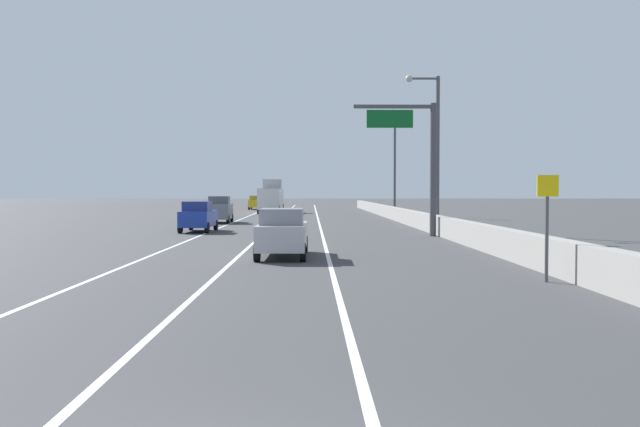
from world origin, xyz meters
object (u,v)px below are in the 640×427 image
at_px(overhead_sign_gantry, 420,152).
at_px(lamp_post_right_second, 433,142).
at_px(box_truck, 271,198).
at_px(car_blue_0, 198,217).
at_px(car_silver_2, 283,233).
at_px(lamp_post_right_third, 392,160).
at_px(car_yellow_1, 256,202).
at_px(speed_advisory_sign, 547,219).
at_px(car_gray_3, 220,210).

relative_size(overhead_sign_gantry, lamp_post_right_second, 0.77).
height_order(lamp_post_right_second, box_truck, lamp_post_right_second).
relative_size(car_blue_0, car_silver_2, 0.90).
relative_size(lamp_post_right_third, car_blue_0, 2.25).
distance_m(car_yellow_1, car_silver_2, 68.58).
bearing_deg(speed_advisory_sign, car_yellow_1, 100.59).
bearing_deg(car_gray_3, lamp_post_right_second, -39.53).
bearing_deg(lamp_post_right_third, box_truck, 139.77).
distance_m(car_blue_0, box_truck, 36.53).
distance_m(overhead_sign_gantry, box_truck, 42.32).
bearing_deg(car_silver_2, car_blue_0, 109.95).
bearing_deg(car_silver_2, speed_advisory_sign, -43.92).
height_order(overhead_sign_gantry, box_truck, overhead_sign_gantry).
xyz_separation_m(speed_advisory_sign, car_silver_2, (-7.70, 7.42, -0.82)).
bearing_deg(car_gray_3, box_truck, 83.64).
height_order(car_gray_3, box_truck, box_truck).
xyz_separation_m(speed_advisory_sign, lamp_post_right_third, (1.57, 49.45, 3.86)).
relative_size(car_yellow_1, box_truck, 0.50).
distance_m(car_yellow_1, car_gray_3, 39.85).
xyz_separation_m(car_gray_3, box_truck, (2.72, 24.40, 0.73)).
height_order(overhead_sign_gantry, lamp_post_right_third, lamp_post_right_third).
distance_m(overhead_sign_gantry, lamp_post_right_second, 4.44).
relative_size(speed_advisory_sign, car_blue_0, 0.69).
xyz_separation_m(car_silver_2, box_truck, (-3.49, 52.83, 0.85)).
relative_size(overhead_sign_gantry, lamp_post_right_third, 0.77).
xyz_separation_m(car_yellow_1, box_truck, (2.96, -15.45, 0.83)).
relative_size(lamp_post_right_second, car_blue_0, 2.25).
distance_m(overhead_sign_gantry, lamp_post_right_third, 30.11).
bearing_deg(car_blue_0, car_silver_2, -70.05).
relative_size(car_silver_2, car_gray_3, 1.11).
height_order(car_blue_0, box_truck, box_truck).
height_order(speed_advisory_sign, car_silver_2, speed_advisory_sign).
xyz_separation_m(lamp_post_right_third, car_gray_3, (-15.48, -13.60, -4.56)).
bearing_deg(car_yellow_1, lamp_post_right_second, -73.77).
relative_size(car_silver_2, box_truck, 0.50).
relative_size(lamp_post_right_second, car_silver_2, 2.03).
xyz_separation_m(lamp_post_right_second, car_yellow_1, (-15.20, 52.18, -4.66)).
bearing_deg(box_truck, car_gray_3, -96.36).
bearing_deg(lamp_post_right_second, car_gray_3, 140.47).
bearing_deg(lamp_post_right_second, lamp_post_right_third, 88.83).
bearing_deg(car_gray_3, speed_advisory_sign, -68.79).
bearing_deg(box_truck, car_silver_2, -86.22).
height_order(lamp_post_right_third, car_yellow_1, lamp_post_right_third).
bearing_deg(car_gray_3, overhead_sign_gantry, -50.66).
xyz_separation_m(speed_advisory_sign, car_gray_3, (-13.91, 35.85, -0.70)).
height_order(lamp_post_right_third, car_gray_3, lamp_post_right_third).
bearing_deg(speed_advisory_sign, car_silver_2, 136.08).
xyz_separation_m(lamp_post_right_third, car_yellow_1, (-15.73, 26.25, -4.66)).
relative_size(lamp_post_right_second, car_yellow_1, 2.03).
height_order(car_blue_0, car_yellow_1, car_yellow_1).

